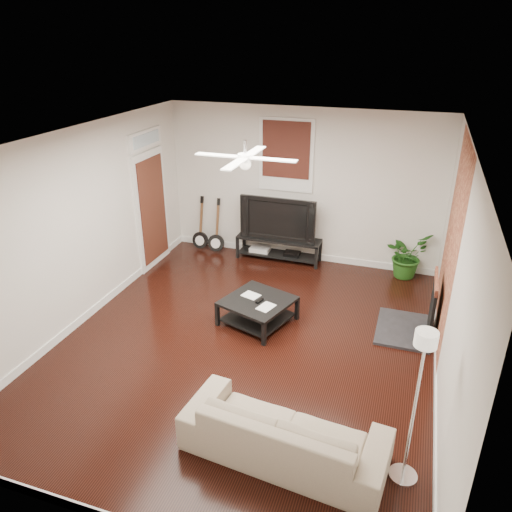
{
  "coord_description": "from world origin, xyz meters",
  "views": [
    {
      "loc": [
        1.95,
        -5.4,
        3.95
      ],
      "look_at": [
        0.0,
        0.4,
        1.15
      ],
      "focal_mm": 34.53,
      "sensor_mm": 36.0,
      "label": 1
    }
  ],
  "objects": [
    {
      "name": "fireplace",
      "position": [
        2.2,
        1.0,
        0.46
      ],
      "size": [
        0.8,
        1.1,
        0.92
      ],
      "primitive_type": "cube",
      "color": "black",
      "rests_on": "floor"
    },
    {
      "name": "coffee_table",
      "position": [
        -0.02,
        0.55,
        0.19
      ],
      "size": [
        1.13,
        1.13,
        0.38
      ],
      "primitive_type": "cube",
      "rotation": [
        0.0,
        0.0,
        -0.32
      ],
      "color": "black",
      "rests_on": "floor"
    },
    {
      "name": "potted_plant",
      "position": [
        1.96,
        2.82,
        0.4
      ],
      "size": [
        0.93,
        0.96,
        0.81
      ],
      "primitive_type": "imported",
      "rotation": [
        0.0,
        0.0,
        0.95
      ],
      "color": "#215718",
      "rests_on": "floor"
    },
    {
      "name": "ceiling_fan",
      "position": [
        0.0,
        0.0,
        2.6
      ],
      "size": [
        1.24,
        1.24,
        0.32
      ],
      "primitive_type": null,
      "color": "white",
      "rests_on": "ceiling"
    },
    {
      "name": "guitar_right",
      "position": [
        -1.6,
        2.72,
        0.53
      ],
      "size": [
        0.34,
        0.25,
        1.06
      ],
      "primitive_type": null,
      "rotation": [
        0.0,
        0.0,
        0.05
      ],
      "color": "black",
      "rests_on": "floor"
    },
    {
      "name": "brick_accent",
      "position": [
        2.49,
        1.0,
        1.4
      ],
      "size": [
        0.02,
        2.2,
        2.8
      ],
      "primitive_type": "cube",
      "color": "brown",
      "rests_on": "floor"
    },
    {
      "name": "window_back",
      "position": [
        -0.3,
        2.97,
        1.95
      ],
      "size": [
        1.0,
        0.06,
        1.3
      ],
      "primitive_type": "cube",
      "color": "black",
      "rests_on": "wall_back"
    },
    {
      "name": "door_left",
      "position": [
        -2.46,
        1.9,
        1.25
      ],
      "size": [
        0.08,
        1.0,
        2.5
      ],
      "primitive_type": "cube",
      "color": "white",
      "rests_on": "wall_left"
    },
    {
      "name": "tv_stand",
      "position": [
        -0.35,
        2.78,
        0.22
      ],
      "size": [
        1.57,
        0.42,
        0.44
      ],
      "primitive_type": "cube",
      "color": "black",
      "rests_on": "floor"
    },
    {
      "name": "guitar_left",
      "position": [
        -1.95,
        2.75,
        0.53
      ],
      "size": [
        0.34,
        0.25,
        1.06
      ],
      "primitive_type": null,
      "rotation": [
        0.0,
        0.0,
        -0.06
      ],
      "color": "black",
      "rests_on": "floor"
    },
    {
      "name": "sofa",
      "position": [
        1.02,
        -1.76,
        0.3
      ],
      "size": [
        2.13,
        1.01,
        0.6
      ],
      "primitive_type": "imported",
      "rotation": [
        0.0,
        0.0,
        3.04
      ],
      "color": "#C2AF91",
      "rests_on": "floor"
    },
    {
      "name": "room",
      "position": [
        0.0,
        0.0,
        1.4
      ],
      "size": [
        5.01,
        6.01,
        2.81
      ],
      "color": "black",
      "rests_on": "ground"
    },
    {
      "name": "tv",
      "position": [
        -0.35,
        2.8,
        0.84
      ],
      "size": [
        1.41,
        0.18,
        0.81
      ],
      "primitive_type": "imported",
      "color": "black",
      "rests_on": "tv_stand"
    },
    {
      "name": "floor_lamp",
      "position": [
        2.2,
        -1.66,
        0.84
      ],
      "size": [
        0.3,
        0.3,
        1.68
      ],
      "primitive_type": null,
      "rotation": [
        0.0,
        0.0,
        -0.1
      ],
      "color": "white",
      "rests_on": "floor"
    }
  ]
}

